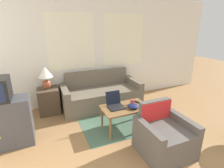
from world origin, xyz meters
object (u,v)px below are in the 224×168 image
(laptop, at_px, (115,104))
(couch, at_px, (101,95))
(coffee_table, at_px, (125,110))
(cup_navy, at_px, (132,102))
(tv_remote, at_px, (137,102))
(table_lamp, at_px, (46,75))
(snack_bowl, at_px, (133,106))
(armchair, at_px, (163,137))

(laptop, bearing_deg, couch, 85.49)
(couch, distance_m, coffee_table, 1.16)
(cup_navy, xyz_separation_m, tv_remote, (0.13, 0.04, -0.04))
(table_lamp, height_order, laptop, table_lamp)
(coffee_table, height_order, laptop, laptop)
(laptop, relative_size, cup_navy, 3.31)
(table_lamp, bearing_deg, tv_remote, -35.70)
(cup_navy, relative_size, snack_bowl, 0.48)
(table_lamp, bearing_deg, armchair, -53.34)
(armchair, relative_size, cup_navy, 7.90)
(table_lamp, relative_size, tv_remote, 3.30)
(table_lamp, relative_size, coffee_table, 0.56)
(coffee_table, distance_m, snack_bowl, 0.18)
(coffee_table, xyz_separation_m, snack_bowl, (0.12, -0.10, 0.10))
(armchair, xyz_separation_m, laptop, (-0.41, 0.93, 0.25))
(couch, height_order, cup_navy, couch)
(laptop, bearing_deg, cup_navy, -6.65)
(coffee_table, xyz_separation_m, cup_navy, (0.18, 0.05, 0.11))
(armchair, height_order, coffee_table, armchair)
(armchair, relative_size, tv_remote, 5.20)
(armchair, distance_m, snack_bowl, 0.78)
(couch, relative_size, laptop, 5.76)
(snack_bowl, xyz_separation_m, tv_remote, (0.20, 0.19, -0.03))
(table_lamp, bearing_deg, cup_navy, -38.86)
(couch, distance_m, snack_bowl, 1.29)
(armchair, bearing_deg, couch, 99.42)
(couch, height_order, snack_bowl, couch)
(snack_bowl, bearing_deg, coffee_table, 139.11)
(table_lamp, bearing_deg, snack_bowl, -43.62)
(coffee_table, distance_m, tv_remote, 0.33)
(laptop, height_order, tv_remote, laptop)
(cup_navy, bearing_deg, laptop, 173.35)
(laptop, height_order, snack_bowl, laptop)
(cup_navy, xyz_separation_m, snack_bowl, (-0.07, -0.16, -0.01))
(tv_remote, bearing_deg, laptop, 179.32)
(table_lamp, relative_size, snack_bowl, 2.42)
(armchair, xyz_separation_m, snack_bowl, (-0.13, 0.73, 0.23))
(couch, bearing_deg, coffee_table, -85.89)
(laptop, bearing_deg, tv_remote, -0.68)
(table_lamp, distance_m, snack_bowl, 2.01)
(cup_navy, height_order, snack_bowl, cup_navy)
(coffee_table, bearing_deg, snack_bowl, -40.89)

